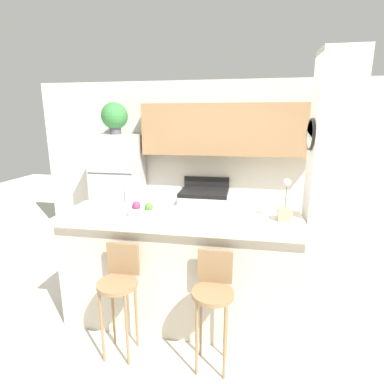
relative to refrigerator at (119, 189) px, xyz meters
name	(u,v)px	position (x,y,z in m)	size (l,w,h in m)	color
ground_plane	(179,318)	(1.38, -1.81, -0.87)	(14.00, 14.00, 0.00)	beige
wall_back	(216,150)	(1.53, 0.28, 0.64)	(5.60, 0.38, 2.55)	silver
pillar_right	(327,197)	(2.73, -1.56, 0.41)	(0.38, 0.32, 2.55)	silver
counter_bar	(179,269)	(1.38, -1.81, -0.32)	(2.29, 0.74, 1.09)	beige
refrigerator	(119,189)	(0.00, 0.00, 0.00)	(0.73, 0.62, 1.75)	silver
stove_range	(204,218)	(1.38, 0.02, -0.41)	(0.72, 0.60, 1.07)	white
bar_stool_left	(119,285)	(0.99, -2.32, -0.23)	(0.33, 0.33, 0.97)	olive
bar_stool_right	(213,294)	(1.77, -2.32, -0.23)	(0.33, 0.33, 0.97)	olive
potted_plant_on_fridge	(115,117)	(0.00, 0.00, 1.14)	(0.40, 0.40, 0.48)	#4C4C51
orchid_vase	(285,209)	(2.35, -1.75, 0.33)	(0.12, 0.12, 0.38)	tan
fruit_bowl	(143,210)	(1.03, -1.80, 0.26)	(0.30, 0.30, 0.12)	silver
trash_bin	(151,236)	(0.59, -0.20, -0.68)	(0.28, 0.28, 0.38)	#59595B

